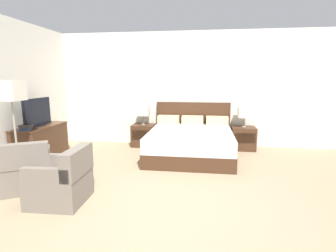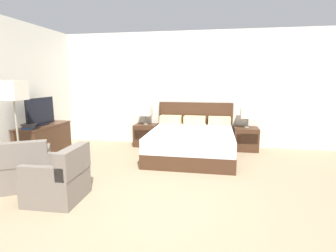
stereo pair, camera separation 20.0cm
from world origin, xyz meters
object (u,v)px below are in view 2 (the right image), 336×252
object	(u,v)px
nightstand_right	(246,139)
table_lamp_right	(247,113)
book_small_top	(29,125)
book_blue_cover	(29,126)
bed	(192,142)
armchair_by_window	(26,169)
tv	(41,112)
floor_lamp	(13,96)
table_lamp_left	(146,111)
book_red_cover	(28,128)
armchair_companion	(59,180)
dresser	(44,141)
nightstand_left	(146,135)

from	to	relation	value
nightstand_right	table_lamp_right	distance (m)	0.61
book_small_top	book_blue_cover	bearing A→B (deg)	0.00
book_small_top	table_lamp_right	bearing A→B (deg)	22.62
nightstand_right	bed	bearing A→B (deg)	-150.10
book_small_top	armchair_by_window	world-z (taller)	book_small_top
book_blue_cover	bed	bearing A→B (deg)	19.52
bed	tv	xyz separation A→B (m)	(-3.06, -0.70, 0.67)
nightstand_right	tv	xyz separation A→B (m)	(-4.26, -1.39, 0.71)
armchair_by_window	tv	bearing A→B (deg)	116.41
floor_lamp	tv	bearing A→B (deg)	103.80
table_lamp_left	table_lamp_right	size ratio (longest dim) A/B	1.00
book_red_cover	floor_lamp	xyz separation A→B (m)	(0.25, -0.59, 0.65)
book_small_top	armchair_companion	world-z (taller)	book_small_top
table_lamp_left	book_small_top	xyz separation A→B (m)	(-1.86, -1.78, -0.10)
dresser	armchair_by_window	bearing A→B (deg)	-64.15
bed	nightstand_left	distance (m)	1.39
book_blue_cover	book_small_top	size ratio (longest dim) A/B	0.82
nightstand_right	armchair_by_window	size ratio (longest dim) A/B	0.58
nightstand_right	floor_lamp	size ratio (longest dim) A/B	0.34
nightstand_right	floor_lamp	bearing A→B (deg)	-149.58
table_lamp_right	book_small_top	bearing A→B (deg)	-157.38
bed	book_red_cover	bearing A→B (deg)	-160.58
nightstand_left	table_lamp_left	size ratio (longest dim) A/B	1.16
book_blue_cover	armchair_by_window	xyz separation A→B (m)	(0.69, -1.01, -0.46)
book_red_cover	armchair_companion	xyz separation A→B (m)	(1.48, -1.34, -0.43)
armchair_by_window	bed	bearing A→B (deg)	41.55
dresser	floor_lamp	bearing A→B (deg)	-76.60
armchair_companion	book_red_cover	bearing A→B (deg)	137.76
bed	book_blue_cover	bearing A→B (deg)	-160.48
table_lamp_right	floor_lamp	distance (m)	4.69
book_blue_cover	armchair_by_window	world-z (taller)	book_blue_cover
bed	tv	size ratio (longest dim) A/B	2.39
nightstand_left	armchair_by_window	size ratio (longest dim) A/B	0.58
dresser	tv	xyz separation A→B (m)	(0.00, -0.04, 0.61)
dresser	book_red_cover	size ratio (longest dim) A/B	6.82
table_lamp_right	floor_lamp	bearing A→B (deg)	-149.56
tv	book_blue_cover	size ratio (longest dim) A/B	4.54
bed	armchair_companion	size ratio (longest dim) A/B	2.64
table_lamp_right	armchair_companion	xyz separation A→B (m)	(-2.80, -3.12, -0.59)
table_lamp_left	book_blue_cover	world-z (taller)	table_lamp_left
table_lamp_left	armchair_by_window	xyz separation A→B (m)	(-1.16, -2.79, -0.59)
nightstand_right	dresser	world-z (taller)	dresser
book_small_top	floor_lamp	xyz separation A→B (m)	(0.24, -0.59, 0.59)
nightstand_left	book_small_top	world-z (taller)	book_small_top
nightstand_right	table_lamp_right	world-z (taller)	table_lamp_right
tv	book_small_top	xyz separation A→B (m)	(-0.00, -0.38, -0.20)
table_lamp_right	armchair_by_window	world-z (taller)	table_lamp_right
nightstand_left	armchair_companion	xyz separation A→B (m)	(-0.39, -3.12, 0.02)
nightstand_left	dresser	world-z (taller)	dresser
bed	nightstand_right	xyz separation A→B (m)	(1.20, 0.69, -0.04)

